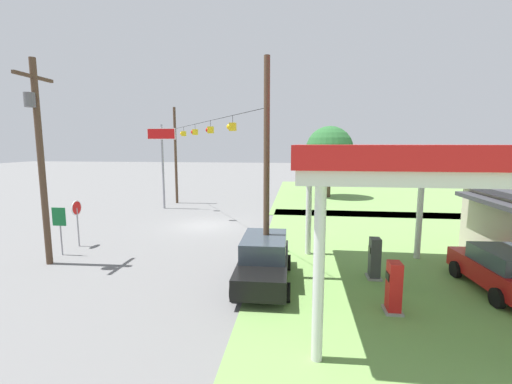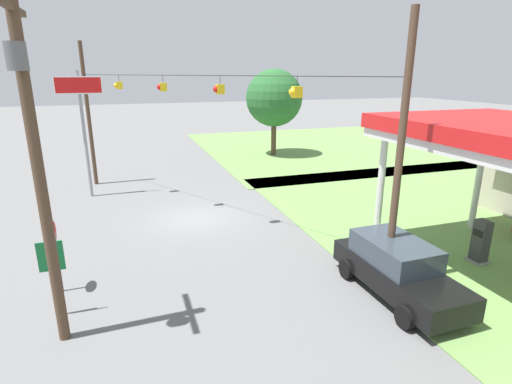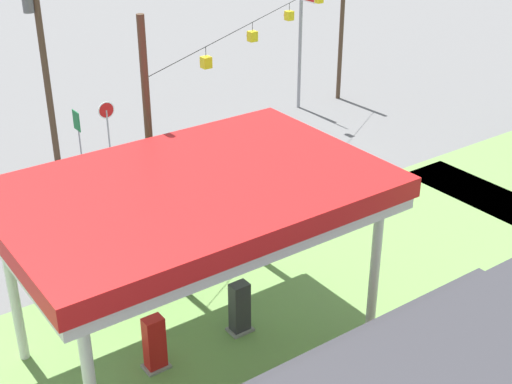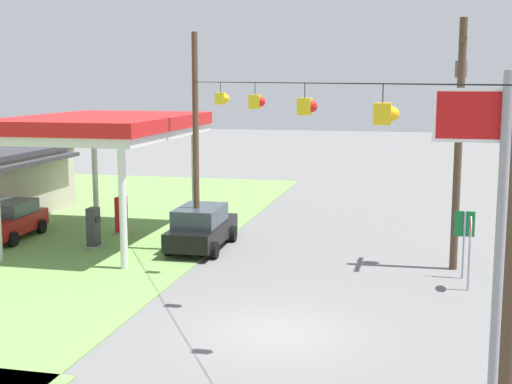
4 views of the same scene
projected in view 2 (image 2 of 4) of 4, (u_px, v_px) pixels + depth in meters
The scene contains 10 objects.
ground_plane at pixel (196, 219), 19.82m from camera, with size 160.00×160.00×0.00m, color slate.
grass_verge_opposite_corner at pixel (329, 146), 39.19m from camera, with size 24.00×24.00×0.04m, color #6B934C.
fuel_pump_near at pixel (480, 243), 15.03m from camera, with size 0.71×0.56×1.71m.
car_at_pumps_front at pixel (397, 268), 12.87m from camera, with size 4.97×2.19×1.82m.
stop_sign_roadside at pixel (55, 241), 12.75m from camera, with size 0.80×0.08×2.50m.
stop_sign_overhead at pixel (81, 109), 21.98m from camera, with size 0.22×2.45×7.09m.
route_sign at pixel (52, 264), 11.45m from camera, with size 0.10×0.70×2.40m.
utility_pole_main at pixel (35, 155), 9.43m from camera, with size 2.20×0.44×9.11m.
signal_span_gantry at pixel (191, 122), 18.44m from camera, with size 17.27×10.24×8.79m.
tree_west_verge at pixel (274, 98), 33.75m from camera, with size 4.79×4.79×7.30m.
Camera 2 is at (18.59, -3.03, 6.98)m, focal length 28.00 mm.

